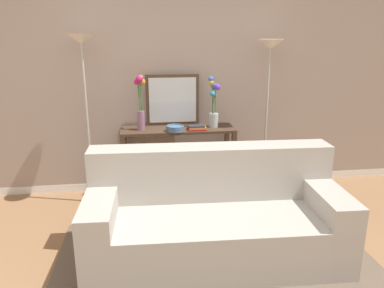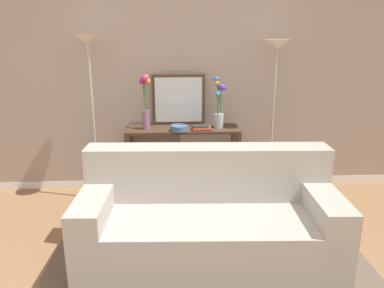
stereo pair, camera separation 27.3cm
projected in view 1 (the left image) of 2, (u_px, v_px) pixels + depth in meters
The scene contains 12 objects.
back_wall at pixel (162, 72), 4.23m from camera, with size 12.00×0.15×2.75m.
area_rug at pixel (217, 264), 3.01m from camera, with size 2.58×1.61×0.01m.
couch at pixel (214, 220), 3.07m from camera, with size 2.07×0.94×0.88m.
console_table at pixel (178, 149), 4.17m from camera, with size 1.24×0.39×0.79m.
floor_lamp_left at pixel (84, 73), 3.75m from camera, with size 0.28×0.28×1.79m.
floor_lamp_right at pixel (269, 75), 4.02m from camera, with size 0.28×0.28×1.73m.
wall_mirror at pixel (173, 100), 4.17m from camera, with size 0.59×0.02×0.57m.
vase_tall_flowers at pixel (140, 103), 3.95m from camera, with size 0.12×0.12×0.59m.
vase_short_flowers at pixel (214, 106), 4.10m from camera, with size 0.13×0.13×0.56m.
fruit_bowl at pixel (175, 128), 3.97m from camera, with size 0.19×0.19×0.06m.
book_stack at pixel (197, 128), 4.03m from camera, with size 0.20×0.14×0.05m.
book_row_under_console at pixel (145, 192), 4.26m from camera, with size 0.24×0.17×0.12m.
Camera 1 is at (-0.24, -2.04, 1.78)m, focal length 35.09 mm.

